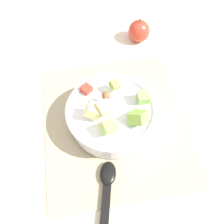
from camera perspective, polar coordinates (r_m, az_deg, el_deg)
ground_plane at (r=0.65m, az=0.68°, el=-2.34°), size 2.40×2.40×0.00m
placemat at (r=0.65m, az=0.68°, el=-2.20°), size 0.41×0.36×0.01m
salad_bowl at (r=0.61m, az=0.04°, el=-0.44°), size 0.22×0.22×0.11m
serving_spoon at (r=0.57m, az=-1.22°, el=-17.50°), size 0.21×0.08×0.01m
whole_apple at (r=0.84m, az=6.10°, el=17.67°), size 0.07×0.07×0.08m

